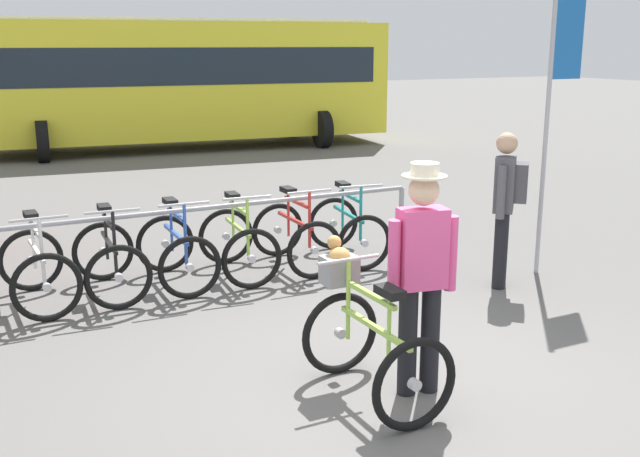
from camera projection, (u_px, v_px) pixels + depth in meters
ground_plane at (407, 385)px, 5.72m from camera, size 80.00×80.00×0.00m
bike_rack_rail at (222, 220)px, 7.98m from camera, size 4.61×0.09×0.88m
racked_bike_white at (38, 269)px, 7.38m from camera, size 0.68×1.11×0.97m
racked_bike_black at (110, 260)px, 7.69m from camera, size 0.72×1.14×0.97m
racked_bike_blue at (177, 252)px, 8.01m from camera, size 0.70×1.12×0.97m
racked_bike_lime at (238, 244)px, 8.32m from camera, size 0.75×1.15×0.97m
racked_bike_red at (295, 236)px, 8.63m from camera, size 0.67×1.12×0.98m
racked_bike_teal at (348, 230)px, 8.95m from camera, size 0.80×1.18×0.97m
featured_bicycle at (366, 331)px, 5.49m from camera, size 0.67×1.21×1.09m
person_with_featured_bike at (421, 270)px, 5.39m from camera, size 0.52×0.32×1.72m
pedestrian_with_backpack at (506, 200)px, 7.83m from camera, size 0.47×0.47×1.64m
bus_distant at (179, 76)px, 18.21m from camera, size 10.21×4.09×3.08m
banner_flag at (560, 72)px, 8.05m from camera, size 0.45×0.05×3.20m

